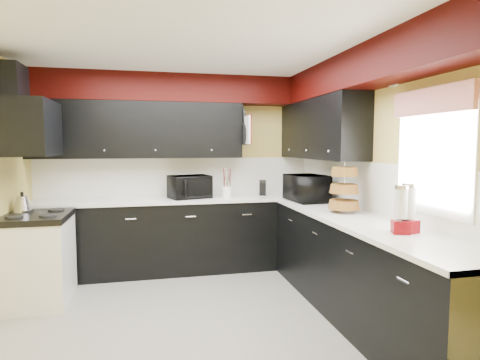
% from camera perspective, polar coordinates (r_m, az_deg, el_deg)
% --- Properties ---
extents(ground, '(3.60, 3.60, 0.00)m').
position_cam_1_polar(ground, '(3.96, -6.59, -19.07)').
color(ground, gray).
rests_on(ground, ground).
extents(wall_back, '(3.60, 0.06, 2.50)m').
position_cam_1_polar(wall_back, '(5.43, -8.77, 1.10)').
color(wall_back, '#E0C666').
rests_on(wall_back, ground).
extents(wall_right, '(0.06, 3.60, 2.50)m').
position_cam_1_polar(wall_right, '(4.22, 18.31, -0.20)').
color(wall_right, '#E0C666').
rests_on(wall_right, ground).
extents(ceiling, '(3.60, 3.60, 0.06)m').
position_cam_1_polar(ceiling, '(3.73, -6.99, 18.72)').
color(ceiling, white).
rests_on(ceiling, wall_back).
extents(cab_back, '(3.60, 0.60, 0.90)m').
position_cam_1_polar(cab_back, '(5.24, -8.42, -7.88)').
color(cab_back, black).
rests_on(cab_back, ground).
extents(cab_right, '(0.60, 3.00, 0.90)m').
position_cam_1_polar(cab_right, '(3.97, 16.47, -12.26)').
color(cab_right, black).
rests_on(cab_right, ground).
extents(counter_back, '(3.62, 0.64, 0.04)m').
position_cam_1_polar(counter_back, '(5.16, -8.49, -2.78)').
color(counter_back, white).
rests_on(counter_back, cab_back).
extents(counter_right, '(0.64, 3.02, 0.04)m').
position_cam_1_polar(counter_right, '(3.86, 16.64, -5.58)').
color(counter_right, white).
rests_on(counter_right, cab_right).
extents(splash_back, '(3.60, 0.02, 0.50)m').
position_cam_1_polar(splash_back, '(5.42, -8.76, 0.46)').
color(splash_back, white).
rests_on(splash_back, counter_back).
extents(splash_right, '(0.02, 3.60, 0.50)m').
position_cam_1_polar(splash_right, '(4.22, 18.17, -1.02)').
color(splash_right, white).
rests_on(splash_right, counter_right).
extents(upper_back, '(2.60, 0.35, 0.70)m').
position_cam_1_polar(upper_back, '(5.23, -14.23, 6.89)').
color(upper_back, black).
rests_on(upper_back, wall_back).
extents(upper_right, '(0.35, 1.80, 0.70)m').
position_cam_1_polar(upper_right, '(4.93, 11.28, 7.07)').
color(upper_right, black).
rests_on(upper_right, wall_right).
extents(soffit_back, '(3.60, 0.36, 0.35)m').
position_cam_1_polar(soffit_back, '(5.28, -8.79, 12.68)').
color(soffit_back, black).
rests_on(soffit_back, wall_back).
extents(soffit_right, '(0.36, 3.24, 0.35)m').
position_cam_1_polar(soffit_right, '(4.02, 17.83, 14.94)').
color(soffit_right, black).
rests_on(soffit_right, wall_right).
extents(stove, '(0.60, 0.75, 0.86)m').
position_cam_1_polar(stove, '(4.65, -26.76, -10.31)').
color(stove, white).
rests_on(stove, ground).
extents(cooktop, '(0.62, 0.77, 0.06)m').
position_cam_1_polar(cooktop, '(4.55, -26.99, -4.71)').
color(cooktop, black).
rests_on(cooktop, stove).
extents(hood, '(0.50, 0.78, 0.55)m').
position_cam_1_polar(hood, '(4.51, -28.06, 6.52)').
color(hood, black).
rests_on(hood, wall_left).
extents(hood_duct, '(0.24, 0.40, 0.40)m').
position_cam_1_polar(hood_duct, '(4.58, -29.88, 11.69)').
color(hood_duct, black).
rests_on(hood_duct, wall_left).
extents(window, '(0.03, 0.86, 0.96)m').
position_cam_1_polar(window, '(3.46, 25.94, 3.43)').
color(window, white).
rests_on(window, wall_right).
extents(valance, '(0.04, 0.88, 0.20)m').
position_cam_1_polar(valance, '(3.44, 25.48, 10.12)').
color(valance, red).
rests_on(valance, wall_right).
extents(pan_top, '(0.03, 0.22, 0.40)m').
position_cam_1_polar(pan_top, '(5.30, 0.30, 9.18)').
color(pan_top, black).
rests_on(pan_top, upper_back).
extents(pan_mid, '(0.03, 0.28, 0.46)m').
position_cam_1_polar(pan_mid, '(5.16, 0.63, 6.51)').
color(pan_mid, black).
rests_on(pan_mid, upper_back).
extents(pan_low, '(0.03, 0.24, 0.42)m').
position_cam_1_polar(pan_low, '(5.41, -0.01, 6.12)').
color(pan_low, black).
rests_on(pan_low, upper_back).
extents(cut_board, '(0.03, 0.26, 0.35)m').
position_cam_1_polar(cut_board, '(5.05, 1.06, 7.11)').
color(cut_board, white).
rests_on(cut_board, upper_back).
extents(baskets, '(0.27, 0.27, 0.50)m').
position_cam_1_polar(baskets, '(4.14, 14.60, -1.19)').
color(baskets, brown).
rests_on(baskets, upper_right).
extents(deco_plate, '(0.03, 0.24, 0.24)m').
position_cam_1_polar(deco_plate, '(3.95, 21.03, 13.95)').
color(deco_plate, white).
rests_on(deco_plate, wall_right).
extents(toaster_oven, '(0.59, 0.53, 0.29)m').
position_cam_1_polar(toaster_oven, '(5.13, -7.13, -0.97)').
color(toaster_oven, black).
rests_on(toaster_oven, counter_back).
extents(microwave, '(0.43, 0.60, 0.32)m').
position_cam_1_polar(microwave, '(4.88, 9.50, -1.14)').
color(microwave, black).
rests_on(microwave, counter_right).
extents(utensil_crock, '(0.15, 0.15, 0.14)m').
position_cam_1_polar(utensil_crock, '(5.19, -1.85, -1.68)').
color(utensil_crock, white).
rests_on(utensil_crock, counter_back).
extents(knife_block, '(0.12, 0.14, 0.19)m').
position_cam_1_polar(knife_block, '(5.38, 3.24, -1.17)').
color(knife_block, black).
rests_on(knife_block, counter_back).
extents(kettle, '(0.20, 0.20, 0.16)m').
position_cam_1_polar(kettle, '(4.76, -28.55, -3.01)').
color(kettle, '#AEAEB2').
rests_on(kettle, cooktop).
extents(dispenser_a, '(0.16, 0.16, 0.33)m').
position_cam_1_polar(dispenser_a, '(3.29, 21.92, -4.27)').
color(dispenser_a, '#650705').
rests_on(dispenser_a, counter_right).
extents(dispenser_b, '(0.16, 0.16, 0.34)m').
position_cam_1_polar(dispenser_b, '(3.35, 22.84, -4.03)').
color(dispenser_b, '#660003').
rests_on(dispenser_b, counter_right).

